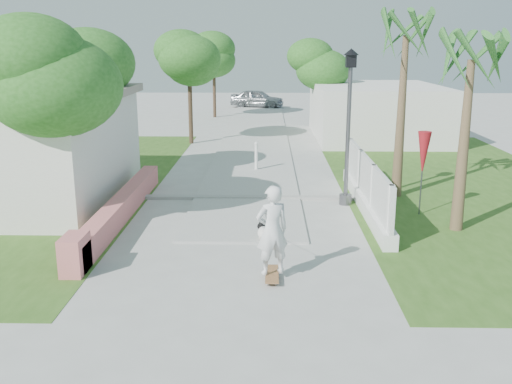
{
  "coord_description": "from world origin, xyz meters",
  "views": [
    {
      "loc": [
        0.62,
        -10.63,
        4.55
      ],
      "look_at": [
        0.34,
        2.64,
        1.1
      ],
      "focal_mm": 40.0,
      "sensor_mm": 36.0,
      "label": 1
    }
  ],
  "objects_px": {
    "patio_umbrella": "(423,154)",
    "parked_car": "(257,99)",
    "street_lamp": "(348,122)",
    "bollard": "(256,155)",
    "dog": "(263,232)",
    "skateboarder": "(269,228)"
  },
  "relations": [
    {
      "from": "skateboarder",
      "to": "parked_car",
      "type": "distance_m",
      "value": 31.5
    },
    {
      "from": "street_lamp",
      "to": "bollard",
      "type": "distance_m",
      "value": 5.56
    },
    {
      "from": "street_lamp",
      "to": "dog",
      "type": "relative_size",
      "value": 7.15
    },
    {
      "from": "street_lamp",
      "to": "dog",
      "type": "distance_m",
      "value": 4.61
    },
    {
      "from": "street_lamp",
      "to": "dog",
      "type": "bearing_deg",
      "value": -125.86
    },
    {
      "from": "skateboarder",
      "to": "dog",
      "type": "bearing_deg",
      "value": -105.8
    },
    {
      "from": "skateboarder",
      "to": "dog",
      "type": "xyz_separation_m",
      "value": [
        -0.14,
        1.92,
        -0.72
      ]
    },
    {
      "from": "dog",
      "to": "parked_car",
      "type": "xyz_separation_m",
      "value": [
        -0.7,
        29.57,
        0.43
      ]
    },
    {
      "from": "skateboarder",
      "to": "parked_car",
      "type": "xyz_separation_m",
      "value": [
        -0.84,
        31.49,
        -0.29
      ]
    },
    {
      "from": "bollard",
      "to": "dog",
      "type": "bearing_deg",
      "value": -87.64
    },
    {
      "from": "patio_umbrella",
      "to": "dog",
      "type": "height_order",
      "value": "patio_umbrella"
    },
    {
      "from": "dog",
      "to": "bollard",
      "type": "bearing_deg",
      "value": 77.59
    },
    {
      "from": "street_lamp",
      "to": "patio_umbrella",
      "type": "distance_m",
      "value": 2.27
    },
    {
      "from": "patio_umbrella",
      "to": "parked_car",
      "type": "distance_m",
      "value": 27.75
    },
    {
      "from": "skateboarder",
      "to": "parked_car",
      "type": "relative_size",
      "value": 0.75
    },
    {
      "from": "bollard",
      "to": "patio_umbrella",
      "type": "distance_m",
      "value": 7.25
    },
    {
      "from": "bollard",
      "to": "skateboarder",
      "type": "relative_size",
      "value": 0.38
    },
    {
      "from": "parked_car",
      "to": "patio_umbrella",
      "type": "bearing_deg",
      "value": -155.46
    },
    {
      "from": "skateboarder",
      "to": "patio_umbrella",
      "type": "bearing_deg",
      "value": -154.49
    },
    {
      "from": "patio_umbrella",
      "to": "skateboarder",
      "type": "relative_size",
      "value": 0.79
    },
    {
      "from": "bollard",
      "to": "parked_car",
      "type": "relative_size",
      "value": 0.28
    },
    {
      "from": "patio_umbrella",
      "to": "parked_car",
      "type": "relative_size",
      "value": 0.59
    }
  ]
}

